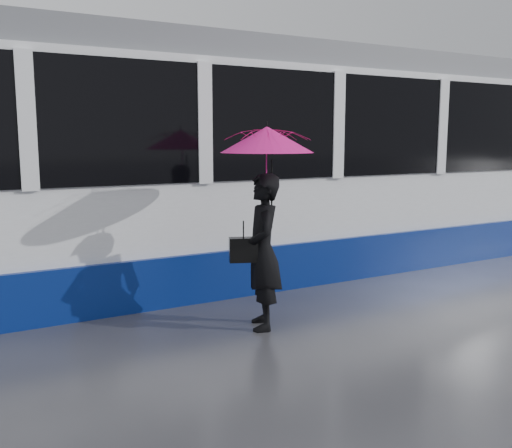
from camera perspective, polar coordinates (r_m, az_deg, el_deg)
ground at (r=5.70m, az=-10.75°, el=-12.41°), size 90.00×90.00×0.00m
rails at (r=8.00m, az=-16.58°, el=-6.40°), size 34.00×1.51×0.02m
tram at (r=9.28m, az=5.94°, el=6.11°), size 26.00×2.56×3.35m
woman at (r=6.06m, az=0.66°, el=-2.80°), size 0.60×0.71×1.66m
umbrella at (r=5.97m, az=1.10°, el=6.62°), size 1.27×1.27×1.12m
handbag at (r=5.96m, az=-1.26°, el=-2.59°), size 0.32×0.23×0.44m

